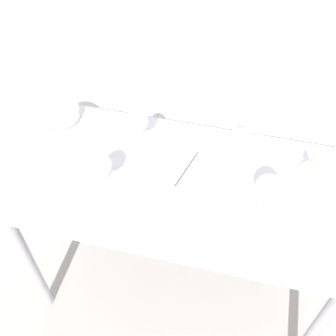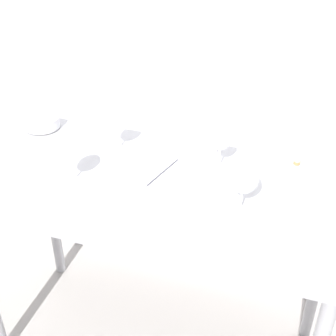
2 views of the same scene
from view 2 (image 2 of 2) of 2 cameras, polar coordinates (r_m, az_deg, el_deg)
The scene contains 10 objects.
back_wall at distance 1.94m, azimuth 3.23°, elevation 16.35°, with size 3.80×0.04×2.60m, color silver.
steel_counter at distance 1.75m, azimuth -1.74°, elevation -4.46°, with size 1.40×0.65×0.90m.
wine_glass_near_left at distance 1.65m, azimuth -11.90°, elevation 1.43°, with size 0.08×0.08×0.16m.
wine_glass_far_left at distance 1.81m, azimuth -6.31°, elevation 5.29°, with size 0.08×0.08×0.16m.
wine_glass_near_right at distance 1.49m, azimuth 9.02°, elevation -1.39°, with size 0.10×0.10×0.18m.
wine_glass_far_right at distance 1.70m, azimuth 6.30°, elevation 3.32°, with size 0.08×0.08×0.17m.
open_notebook at distance 1.72m, azimuth -0.58°, elevation -0.61°, with size 0.36×0.27×0.01m.
tasting_sheet_upper at distance 1.92m, azimuth -10.43°, elevation 2.64°, with size 0.14×0.28×0.00m, color white.
tasting_bowl at distance 2.08m, azimuth -14.84°, elevation 5.43°, with size 0.15×0.15×0.06m.
decanter_funnel at distance 1.71m, azimuth 14.98°, elevation -0.60°, with size 0.10×0.10×0.12m.
Camera 2 is at (0.49, -1.30, 1.87)m, focal length 50.87 mm.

